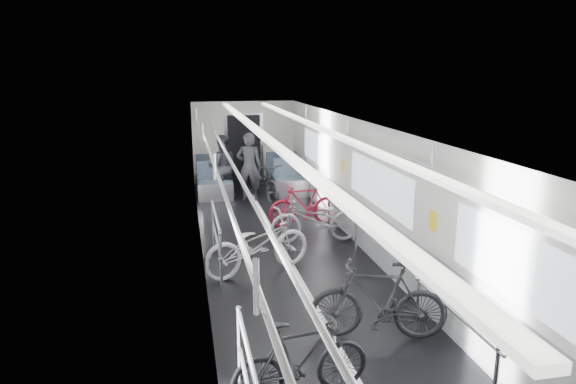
# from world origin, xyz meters

# --- Properties ---
(car_shell) EXTENTS (3.02, 14.01, 2.41)m
(car_shell) POSITION_xyz_m (0.00, 1.78, 1.13)
(car_shell) COLOR black
(car_shell) RESTS_ON ground
(bike_left_mid) EXTENTS (1.54, 0.62, 0.90)m
(bike_left_mid) POSITION_xyz_m (-0.68, -3.49, 0.45)
(bike_left_mid) COLOR black
(bike_left_mid) RESTS_ON floor
(bike_left_far) EXTENTS (2.03, 1.28, 1.01)m
(bike_left_far) POSITION_xyz_m (-0.63, -0.05, 0.50)
(bike_left_far) COLOR silver
(bike_left_far) RESTS_ON floor
(bike_right_near) EXTENTS (1.79, 0.91, 1.03)m
(bike_right_near) POSITION_xyz_m (0.55, -2.48, 0.52)
(bike_right_near) COLOR black
(bike_right_near) RESTS_ON floor
(bike_right_mid) EXTENTS (1.80, 0.70, 0.93)m
(bike_right_mid) POSITION_xyz_m (0.71, 1.27, 0.46)
(bike_right_mid) COLOR #9D9EA1
(bike_right_mid) RESTS_ON floor
(bike_right_far) EXTENTS (1.64, 0.57, 0.97)m
(bike_right_far) POSITION_xyz_m (0.75, 2.34, 0.48)
(bike_right_far) COLOR #A7142D
(bike_right_far) RESTS_ON floor
(bike_aisle) EXTENTS (1.18, 1.95, 0.97)m
(bike_aisle) POSITION_xyz_m (0.20, 4.80, 0.48)
(bike_aisle) COLOR black
(bike_aisle) RESTS_ON floor
(person_standing) EXTENTS (0.73, 0.59, 1.76)m
(person_standing) POSITION_xyz_m (-0.13, 4.80, 0.88)
(person_standing) COLOR black
(person_standing) RESTS_ON floor
(person_seated) EXTENTS (0.83, 0.66, 1.66)m
(person_seated) POSITION_xyz_m (-0.79, 5.25, 0.83)
(person_seated) COLOR #27262D
(person_seated) RESTS_ON floor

